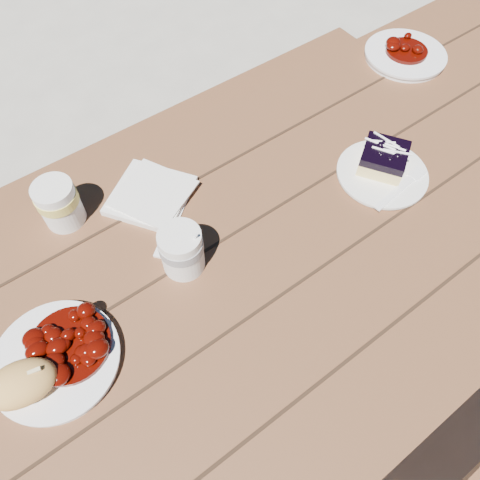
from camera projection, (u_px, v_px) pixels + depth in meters
ground at (276, 361)px, 1.55m from camera, size 60.00×60.00×0.00m
picnic_table at (292, 275)px, 1.05m from camera, size 2.00×1.55×0.75m
main_plate at (57, 361)px, 0.77m from camera, size 0.21×0.21×0.02m
goulash_stew at (67, 342)px, 0.76m from camera, size 0.14×0.14×0.04m
bread_roll at (21, 384)px, 0.72m from camera, size 0.12×0.10×0.06m
dessert_plate at (382, 174)px, 1.00m from camera, size 0.19×0.19×0.01m
blueberry_cake at (384, 158)px, 0.98m from camera, size 0.13×0.13×0.05m
fork_dessert at (395, 192)px, 0.96m from camera, size 0.16×0.04×0.00m
coffee_cup at (182, 250)px, 0.84m from camera, size 0.08×0.08×0.10m
napkin_stack at (150, 195)px, 0.96m from camera, size 0.21×0.21×0.01m
fork_table at (175, 220)px, 0.94m from camera, size 0.14×0.12×0.00m
second_plate at (405, 55)px, 1.22m from camera, size 0.20×0.20×0.02m
second_stew at (408, 45)px, 1.19m from camera, size 0.11×0.11×0.04m
second_cup at (59, 204)px, 0.90m from camera, size 0.08×0.08×0.10m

